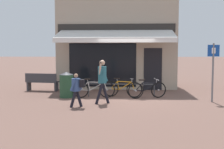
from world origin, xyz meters
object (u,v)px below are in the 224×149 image
at_px(bicycle_orange, 122,88).
at_px(litter_bin, 66,85).
at_px(pedestrian_adult, 102,77).
at_px(park_bench, 42,82).
at_px(bicycle_silver, 94,89).
at_px(parking_sign, 213,66).
at_px(pedestrian_child, 77,86).
at_px(bicycle_black, 147,90).

distance_m(bicycle_orange, litter_bin, 2.37).
relative_size(bicycle_orange, pedestrian_adult, 1.02).
bearing_deg(park_bench, bicycle_silver, -26.22).
relative_size(bicycle_silver, parking_sign, 0.78).
bearing_deg(park_bench, parking_sign, -11.71).
distance_m(litter_bin, parking_sign, 5.93).
distance_m(litter_bin, park_bench, 2.45).
distance_m(bicycle_silver, pedestrian_adult, 1.53).
height_order(pedestrian_adult, park_bench, pedestrian_adult).
distance_m(pedestrian_child, park_bench, 4.53).
bearing_deg(pedestrian_adult, bicycle_orange, -119.94).
bearing_deg(bicycle_black, park_bench, 142.77).
bearing_deg(pedestrian_adult, bicycle_silver, -75.43).
bearing_deg(litter_bin, pedestrian_child, -67.67).
distance_m(bicycle_black, pedestrian_child, 3.26).
bearing_deg(bicycle_black, litter_bin, 162.62).
relative_size(bicycle_silver, park_bench, 1.08).
xyz_separation_m(bicycle_silver, parking_sign, (4.67, -0.71, 1.02)).
xyz_separation_m(litter_bin, park_bench, (-1.63, 1.82, -0.08)).
height_order(litter_bin, parking_sign, parking_sign).
distance_m(bicycle_black, pedestrian_adult, 2.27).
bearing_deg(pedestrian_child, bicycle_silver, -96.53).
bearing_deg(pedestrian_adult, parking_sign, -177.73).
bearing_deg(pedestrian_adult, pedestrian_child, 32.94).
height_order(pedestrian_child, park_bench, pedestrian_child).
bearing_deg(park_bench, bicycle_black, -13.05).
relative_size(pedestrian_child, park_bench, 0.72).
bearing_deg(pedestrian_child, litter_bin, -64.29).
bearing_deg(bicycle_orange, bicycle_silver, -153.85).
distance_m(bicycle_silver, bicycle_black, 2.23).
relative_size(bicycle_black, pedestrian_child, 1.36).
height_order(bicycle_orange, litter_bin, litter_bin).
xyz_separation_m(bicycle_orange, litter_bin, (-2.35, -0.27, 0.18)).
bearing_deg(bicycle_orange, bicycle_black, -2.84).
relative_size(bicycle_orange, litter_bin, 1.55).
bearing_deg(bicycle_silver, pedestrian_child, -105.01).
xyz_separation_m(pedestrian_adult, park_bench, (-3.27, 3.14, -0.55)).
xyz_separation_m(bicycle_orange, pedestrian_child, (-1.54, -2.25, 0.36)).
bearing_deg(litter_bin, park_bench, 131.78).
relative_size(bicycle_orange, pedestrian_child, 1.41).
distance_m(bicycle_silver, litter_bin, 1.17).
relative_size(litter_bin, parking_sign, 0.48).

